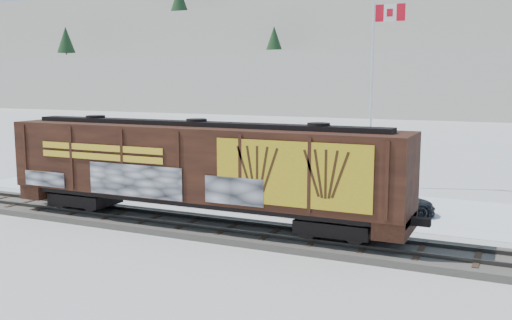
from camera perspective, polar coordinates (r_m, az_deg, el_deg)
The scene contains 9 objects.
ground at distance 24.90m, azimuth -2.55°, elevation -7.36°, with size 500.00×500.00×0.00m, color white.
rail_track at distance 24.86m, azimuth -2.55°, elevation -7.03°, with size 50.00×3.40×0.43m.
parking_strip at distance 31.55m, azimuth 3.77°, elevation -4.04°, with size 40.00×8.00×0.03m, color white.
hillside at distance 161.65m, azimuth 21.35°, elevation 10.24°, with size 360.00×110.00×93.00m.
hopper_railcar at distance 25.08m, azimuth -5.90°, elevation -0.55°, with size 18.53×3.06×4.39m.
flagpole at distance 35.62m, azimuth 11.59°, elevation 3.88°, with size 2.30×0.90×11.23m.
car_silver at distance 35.93m, azimuth -10.18°, elevation -1.29°, with size 1.97×4.90×1.67m, color #A9ACB1.
car_white at distance 31.10m, azimuth 1.38°, elevation -2.72°, with size 1.64×4.70×1.55m, color silver.
car_dark at distance 28.71m, azimuth 13.13°, elevation -4.11°, with size 1.80×4.42×1.28m, color black.
Camera 1 is at (11.13, -21.28, 6.60)m, focal length 40.00 mm.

